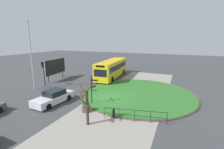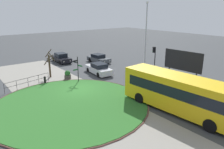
{
  "view_description": "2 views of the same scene",
  "coord_description": "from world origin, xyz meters",
  "px_view_note": "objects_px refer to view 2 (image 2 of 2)",
  "views": [
    {
      "loc": [
        -16.58,
        -7.33,
        6.87
      ],
      "look_at": [
        4.41,
        1.74,
        1.79
      ],
      "focal_mm": 26.01,
      "sensor_mm": 36.0,
      "label": 1
    },
    {
      "loc": [
        19.21,
        -10.61,
        8.27
      ],
      "look_at": [
        2.78,
        2.12,
        2.0
      ],
      "focal_mm": 34.68,
      "sensor_mm": 36.0,
      "label": 2
    }
  ],
  "objects_px": {
    "car_trailing": "(99,59)",
    "car_near_lane": "(99,69)",
    "car_far_lane": "(61,58)",
    "planter_near_signpost": "(68,75)",
    "billboard_left": "(183,61)",
    "bollard_foreground": "(45,80)",
    "signpost_directional": "(78,68)",
    "bus_yellow": "(180,93)",
    "street_tree_bare": "(50,64)",
    "lamppost_tall": "(146,35)",
    "traffic_light_near": "(154,54)"
  },
  "relations": [
    {
      "from": "car_trailing",
      "to": "car_near_lane",
      "type": "bearing_deg",
      "value": -38.74
    },
    {
      "from": "car_far_lane",
      "to": "planter_near_signpost",
      "type": "xyz_separation_m",
      "value": [
        8.85,
        -3.33,
        -0.17
      ]
    },
    {
      "from": "billboard_left",
      "to": "bollard_foreground",
      "type": "bearing_deg",
      "value": -126.03
    },
    {
      "from": "bollard_foreground",
      "to": "signpost_directional",
      "type": "bearing_deg",
      "value": 59.23
    },
    {
      "from": "bus_yellow",
      "to": "billboard_left",
      "type": "height_order",
      "value": "billboard_left"
    },
    {
      "from": "car_far_lane",
      "to": "car_trailing",
      "type": "height_order",
      "value": "car_far_lane"
    },
    {
      "from": "bollard_foreground",
      "to": "car_far_lane",
      "type": "bearing_deg",
      "value": 144.86
    },
    {
      "from": "car_near_lane",
      "to": "planter_near_signpost",
      "type": "distance_m",
      "value": 4.37
    },
    {
      "from": "signpost_directional",
      "to": "car_near_lane",
      "type": "relative_size",
      "value": 0.65
    },
    {
      "from": "car_near_lane",
      "to": "car_far_lane",
      "type": "xyz_separation_m",
      "value": [
        -9.29,
        -1.02,
        -0.0
      ]
    },
    {
      "from": "signpost_directional",
      "to": "planter_near_signpost",
      "type": "xyz_separation_m",
      "value": [
        -1.92,
        -0.39,
        -1.28
      ]
    },
    {
      "from": "planter_near_signpost",
      "to": "bus_yellow",
      "type": "bearing_deg",
      "value": 13.41
    },
    {
      "from": "car_far_lane",
      "to": "street_tree_bare",
      "type": "xyz_separation_m",
      "value": [
        6.82,
        -4.71,
        1.1
      ]
    },
    {
      "from": "car_trailing",
      "to": "lamppost_tall",
      "type": "distance_m",
      "value": 9.43
    },
    {
      "from": "car_trailing",
      "to": "lamppost_tall",
      "type": "relative_size",
      "value": 0.46
    },
    {
      "from": "car_near_lane",
      "to": "traffic_light_near",
      "type": "bearing_deg",
      "value": -122.29
    },
    {
      "from": "car_trailing",
      "to": "traffic_light_near",
      "type": "relative_size",
      "value": 1.18
    },
    {
      "from": "car_far_lane",
      "to": "bollard_foreground",
      "type": "bearing_deg",
      "value": -32.1
    },
    {
      "from": "bollard_foreground",
      "to": "planter_near_signpost",
      "type": "xyz_separation_m",
      "value": [
        0.03,
        2.88,
        0.04
      ]
    },
    {
      "from": "traffic_light_near",
      "to": "planter_near_signpost",
      "type": "height_order",
      "value": "traffic_light_near"
    },
    {
      "from": "lamppost_tall",
      "to": "planter_near_signpost",
      "type": "distance_m",
      "value": 11.62
    },
    {
      "from": "signpost_directional",
      "to": "traffic_light_near",
      "type": "distance_m",
      "value": 10.28
    },
    {
      "from": "traffic_light_near",
      "to": "street_tree_bare",
      "type": "relative_size",
      "value": 1.02
    },
    {
      "from": "bollard_foreground",
      "to": "car_near_lane",
      "type": "height_order",
      "value": "car_near_lane"
    },
    {
      "from": "signpost_directional",
      "to": "billboard_left",
      "type": "bearing_deg",
      "value": 58.76
    },
    {
      "from": "signpost_directional",
      "to": "car_near_lane",
      "type": "xyz_separation_m",
      "value": [
        -1.47,
        3.96,
        -1.12
      ]
    },
    {
      "from": "car_far_lane",
      "to": "lamppost_tall",
      "type": "bearing_deg",
      "value": 33.08
    },
    {
      "from": "car_near_lane",
      "to": "street_tree_bare",
      "type": "xyz_separation_m",
      "value": [
        -2.48,
        -5.73,
        1.1
      ]
    },
    {
      "from": "billboard_left",
      "to": "traffic_light_near",
      "type": "bearing_deg",
      "value": -168.22
    },
    {
      "from": "signpost_directional",
      "to": "billboard_left",
      "type": "height_order",
      "value": "billboard_left"
    },
    {
      "from": "signpost_directional",
      "to": "car_trailing",
      "type": "bearing_deg",
      "value": 131.93
    },
    {
      "from": "street_tree_bare",
      "to": "car_far_lane",
      "type": "bearing_deg",
      "value": 145.35
    },
    {
      "from": "bus_yellow",
      "to": "billboard_left",
      "type": "relative_size",
      "value": 2.06
    },
    {
      "from": "lamppost_tall",
      "to": "car_near_lane",
      "type": "bearing_deg",
      "value": -114.58
    },
    {
      "from": "bus_yellow",
      "to": "street_tree_bare",
      "type": "bearing_deg",
      "value": 12.74
    },
    {
      "from": "billboard_left",
      "to": "car_near_lane",
      "type": "bearing_deg",
      "value": -144.24
    },
    {
      "from": "signpost_directional",
      "to": "car_trailing",
      "type": "height_order",
      "value": "signpost_directional"
    },
    {
      "from": "bollard_foreground",
      "to": "billboard_left",
      "type": "height_order",
      "value": "billboard_left"
    },
    {
      "from": "car_far_lane",
      "to": "street_tree_bare",
      "type": "distance_m",
      "value": 8.36
    },
    {
      "from": "car_near_lane",
      "to": "car_far_lane",
      "type": "distance_m",
      "value": 9.35
    },
    {
      "from": "bollard_foreground",
      "to": "car_trailing",
      "type": "xyz_separation_m",
      "value": [
        -4.91,
        10.9,
        0.17
      ]
    },
    {
      "from": "planter_near_signpost",
      "to": "lamppost_tall",
      "type": "bearing_deg",
      "value": 72.93
    },
    {
      "from": "bollard_foreground",
      "to": "car_far_lane",
      "type": "xyz_separation_m",
      "value": [
        -8.82,
        6.21,
        0.21
      ]
    },
    {
      "from": "signpost_directional",
      "to": "street_tree_bare",
      "type": "relative_size",
      "value": 0.87
    },
    {
      "from": "billboard_left",
      "to": "planter_near_signpost",
      "type": "distance_m",
      "value": 14.27
    },
    {
      "from": "car_near_lane",
      "to": "car_far_lane",
      "type": "height_order",
      "value": "car_far_lane"
    },
    {
      "from": "bus_yellow",
      "to": "lamppost_tall",
      "type": "bearing_deg",
      "value": -36.87
    },
    {
      "from": "car_far_lane",
      "to": "car_trailing",
      "type": "bearing_deg",
      "value": 53.16
    },
    {
      "from": "traffic_light_near",
      "to": "billboard_left",
      "type": "relative_size",
      "value": 0.72
    },
    {
      "from": "signpost_directional",
      "to": "street_tree_bare",
      "type": "height_order",
      "value": "street_tree_bare"
    }
  ]
}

